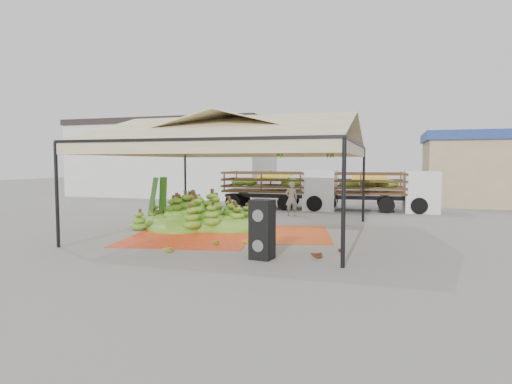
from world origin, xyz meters
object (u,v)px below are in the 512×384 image
(banana_heap, at_px, (200,211))
(speaker_stack, at_px, (262,229))
(vendor, at_px, (291,199))
(truck_left, at_px, (284,185))
(truck_right, at_px, (381,186))

(banana_heap, relative_size, speaker_stack, 3.66)
(vendor, bearing_deg, banana_heap, 38.03)
(vendor, height_order, truck_left, truck_left)
(banana_heap, height_order, vendor, vendor)
(speaker_stack, height_order, truck_right, truck_right)
(truck_left, bearing_deg, truck_right, 2.11)
(banana_heap, distance_m, truck_right, 9.81)
(banana_heap, height_order, truck_left, truck_left)
(vendor, distance_m, truck_left, 3.09)
(banana_heap, bearing_deg, truck_left, 77.72)
(banana_heap, relative_size, truck_right, 0.93)
(banana_heap, xyz_separation_m, truck_left, (1.55, 7.11, 0.64))
(truck_left, bearing_deg, vendor, -71.86)
(banana_heap, relative_size, vendor, 3.54)
(banana_heap, bearing_deg, speaker_stack, -49.94)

